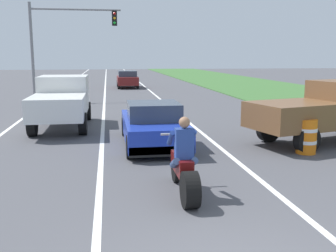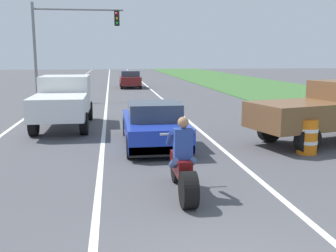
# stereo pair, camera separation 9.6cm
# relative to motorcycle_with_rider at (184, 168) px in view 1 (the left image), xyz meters

# --- Properties ---
(lane_stripe_left_solid) EXTENTS (0.14, 120.00, 0.01)m
(lane_stripe_left_solid) POSITION_rel_motorcycle_with_rider_xyz_m (-5.29, 16.67, -0.59)
(lane_stripe_left_solid) COLOR white
(lane_stripe_left_solid) RESTS_ON ground
(lane_stripe_right_solid) EXTENTS (0.14, 120.00, 0.01)m
(lane_stripe_right_solid) POSITION_rel_motorcycle_with_rider_xyz_m (1.91, 16.67, -0.59)
(lane_stripe_right_solid) COLOR white
(lane_stripe_right_solid) RESTS_ON ground
(lane_stripe_centre_dashed) EXTENTS (0.14, 120.00, 0.01)m
(lane_stripe_centre_dashed) POSITION_rel_motorcycle_with_rider_xyz_m (-1.69, 16.67, -0.59)
(lane_stripe_centre_dashed) COLOR white
(lane_stripe_centre_dashed) RESTS_ON ground
(grass_verge_right) EXTENTS (10.00, 120.00, 0.06)m
(grass_verge_right) POSITION_rel_motorcycle_with_rider_xyz_m (12.03, 16.67, -0.56)
(grass_verge_right) COLOR #3D6B33
(grass_verge_right) RESTS_ON ground
(motorcycle_with_rider) EXTENTS (0.70, 2.21, 1.62)m
(motorcycle_with_rider) POSITION_rel_motorcycle_with_rider_xyz_m (0.00, 0.00, 0.00)
(motorcycle_with_rider) COLOR black
(motorcycle_with_rider) RESTS_ON ground
(sports_car_blue) EXTENTS (1.84, 4.30, 1.37)m
(sports_car_blue) POSITION_rel_motorcycle_with_rider_xyz_m (-0.08, 4.67, 0.04)
(sports_car_blue) COLOR #1E38B2
(sports_car_blue) RESTS_ON ground
(pickup_truck_left_lane_white) EXTENTS (2.02, 4.80, 1.98)m
(pickup_truck_left_lane_white) POSITION_rel_motorcycle_with_rider_xyz_m (-3.24, 8.30, 0.51)
(pickup_truck_left_lane_white) COLOR silver
(pickup_truck_left_lane_white) RESTS_ON ground
(pickup_truck_right_shoulder_brown) EXTENTS (5.14, 3.14, 1.98)m
(pickup_truck_right_shoulder_brown) POSITION_rel_motorcycle_with_rider_xyz_m (5.52, 4.18, 0.51)
(pickup_truck_right_shoulder_brown) COLOR brown
(pickup_truck_right_shoulder_brown) RESTS_ON ground
(traffic_light_mast_near) EXTENTS (5.57, 0.34, 6.00)m
(traffic_light_mast_near) POSITION_rel_motorcycle_with_rider_xyz_m (-4.23, 18.13, 3.47)
(traffic_light_mast_near) COLOR gray
(traffic_light_mast_near) RESTS_ON ground
(construction_barrel_nearest) EXTENTS (0.58, 0.58, 1.00)m
(construction_barrel_nearest) POSITION_rel_motorcycle_with_rider_xyz_m (4.17, 2.93, -0.09)
(construction_barrel_nearest) COLOR orange
(construction_barrel_nearest) RESTS_ON ground
(distant_car_far_ahead) EXTENTS (1.80, 4.00, 1.50)m
(distant_car_far_ahead) POSITION_rel_motorcycle_with_rider_xyz_m (0.27, 27.52, 0.18)
(distant_car_far_ahead) COLOR maroon
(distant_car_far_ahead) RESTS_ON ground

